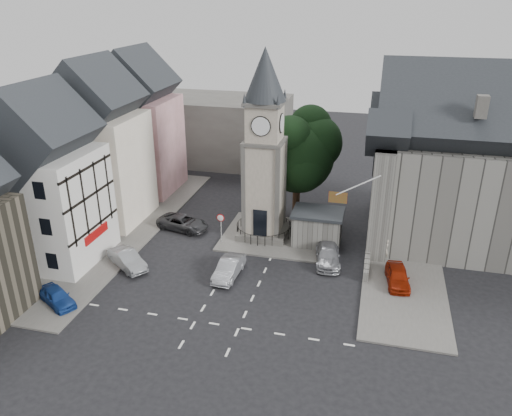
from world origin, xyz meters
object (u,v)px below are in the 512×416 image
(pedestrian, at_px, (385,249))
(clock_tower, at_px, (265,148))
(car_west_blue, at_px, (57,297))
(car_east_red, at_px, (398,276))
(stone_shelter, at_px, (317,228))

(pedestrian, bearing_deg, clock_tower, -27.83)
(car_west_blue, height_order, car_east_red, car_east_red)
(pedestrian, bearing_deg, stone_shelter, -31.58)
(car_west_blue, distance_m, car_east_red, 24.51)
(clock_tower, relative_size, car_west_blue, 4.53)
(stone_shelter, relative_size, pedestrian, 2.29)
(stone_shelter, distance_m, pedestrian, 5.95)
(car_west_blue, bearing_deg, clock_tower, -8.40)
(clock_tower, height_order, car_west_blue, clock_tower)
(clock_tower, height_order, stone_shelter, clock_tower)
(clock_tower, relative_size, pedestrian, 8.66)
(car_west_blue, distance_m, pedestrian, 25.12)
(stone_shelter, xyz_separation_m, pedestrian, (5.73, -1.45, -0.61))
(car_east_red, bearing_deg, stone_shelter, 136.56)
(stone_shelter, height_order, car_west_blue, stone_shelter)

